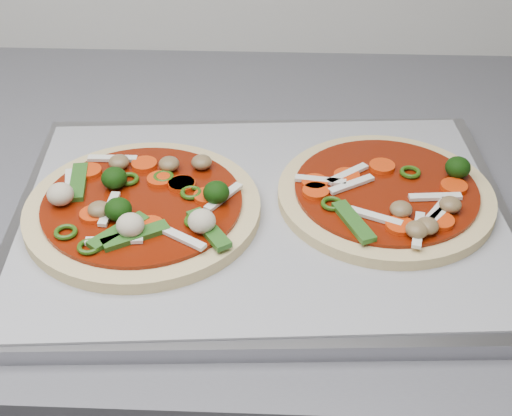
{
  "coord_description": "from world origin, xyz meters",
  "views": [
    {
      "loc": [
        0.64,
        0.69,
        1.31
      ],
      "look_at": [
        0.61,
        1.2,
        0.93
      ],
      "focal_mm": 50.0,
      "sensor_mm": 36.0,
      "label": 1
    }
  ],
  "objects": [
    {
      "name": "baking_tray",
      "position": [
        0.62,
        1.22,
        0.91
      ],
      "size": [
        0.48,
        0.36,
        0.01
      ],
      "primitive_type": "cube",
      "rotation": [
        0.0,
        0.0,
        0.06
      ],
      "color": "#96969B",
      "rests_on": "countertop"
    },
    {
      "name": "parchment",
      "position": [
        0.62,
        1.22,
        0.92
      ],
      "size": [
        0.46,
        0.35,
        0.0
      ],
      "primitive_type": "cube",
      "rotation": [
        0.0,
        0.0,
        0.08
      ],
      "color": "#939399",
      "rests_on": "baking_tray"
    },
    {
      "name": "pizza_left",
      "position": [
        0.51,
        1.2,
        0.93
      ],
      "size": [
        0.23,
        0.23,
        0.04
      ],
      "rotation": [
        0.0,
        0.0,
        0.08
      ],
      "color": "#F0CB8A",
      "rests_on": "parchment"
    },
    {
      "name": "pizza_right",
      "position": [
        0.74,
        1.23,
        0.93
      ],
      "size": [
        0.25,
        0.25,
        0.03
      ],
      "rotation": [
        0.0,
        0.0,
        0.26
      ],
      "color": "#F0CB8A",
      "rests_on": "parchment"
    }
  ]
}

